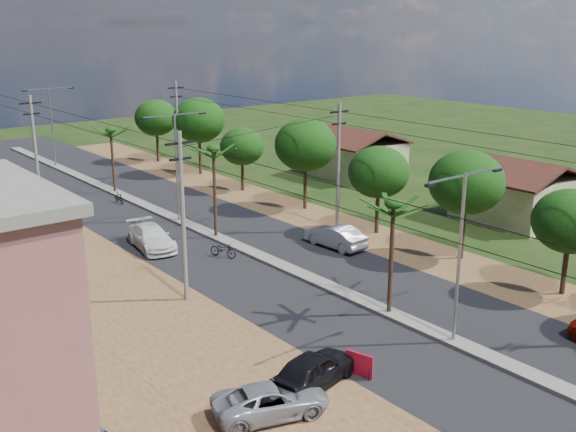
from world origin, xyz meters
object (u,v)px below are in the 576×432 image
Objects in this scene: car_white_far at (151,238)px; car_parked_dark at (313,370)px; roadside_sign at (359,365)px; car_parked_silver at (271,401)px; car_silver_mid at (335,237)px.

car_parked_dark is at bearing -90.16° from car_white_far.
car_white_far is 20.24m from roadside_sign.
car_parked_silver is 3.54× the size of roadside_sign.
car_parked_silver is at bearing 90.19° from car_parked_dark.
car_silver_mid is at bearing -31.89° from car_parked_silver.
car_parked_dark is at bearing -59.33° from car_parked_silver.
car_parked_silver is 2.68m from car_parked_dark.
roadside_sign is (4.61, 0.04, -0.09)m from car_parked_silver.
car_silver_mid reaches higher than car_white_far.
car_parked_dark reaches higher than car_parked_silver.
car_white_far is 1.15× the size of car_parked_silver.
roadside_sign is at bearing -84.31° from car_white_far.
car_white_far reaches higher than car_parked_dark.
car_parked_silver is (-15.11, -12.98, -0.13)m from car_silver_mid.
car_silver_mid is 19.92m from car_parked_silver.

